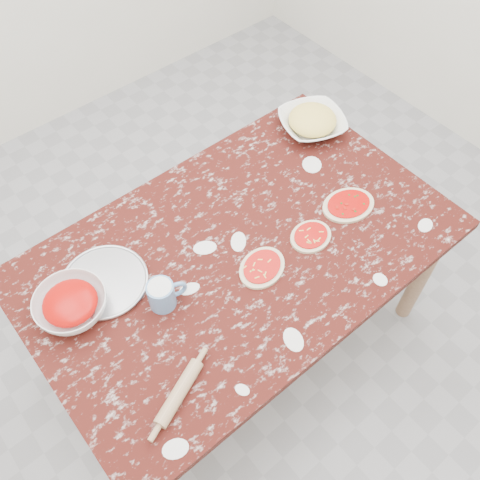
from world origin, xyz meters
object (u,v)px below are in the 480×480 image
(flour_mug, at_px, (163,294))
(sauce_bowl, at_px, (71,305))
(pizza_tray, at_px, (105,282))
(cheese_bowl, at_px, (312,123))
(worktable, at_px, (240,260))
(rolling_pin, at_px, (179,393))

(flour_mug, bearing_deg, sauce_bowl, 146.26)
(pizza_tray, bearing_deg, cheese_bowl, 5.45)
(pizza_tray, height_order, sauce_bowl, sauce_bowl)
(flour_mug, bearing_deg, cheese_bowl, 16.99)
(worktable, distance_m, rolling_pin, 0.60)
(worktable, relative_size, cheese_bowl, 5.68)
(flour_mug, bearing_deg, pizza_tray, 120.55)
(sauce_bowl, relative_size, rolling_pin, 1.11)
(pizza_tray, xyz_separation_m, cheese_bowl, (1.13, 0.11, 0.03))
(worktable, bearing_deg, pizza_tray, 158.07)
(rolling_pin, bearing_deg, worktable, 31.91)
(cheese_bowl, height_order, flour_mug, flour_mug)
(cheese_bowl, bearing_deg, rolling_pin, -152.29)
(worktable, bearing_deg, sauce_bowl, 165.21)
(sauce_bowl, bearing_deg, rolling_pin, -77.27)
(pizza_tray, bearing_deg, worktable, -21.93)
(worktable, relative_size, flour_mug, 11.52)
(sauce_bowl, distance_m, cheese_bowl, 1.27)
(cheese_bowl, bearing_deg, flour_mug, -163.01)
(worktable, distance_m, cheese_bowl, 0.73)
(sauce_bowl, bearing_deg, pizza_tray, 11.42)
(flour_mug, bearing_deg, worktable, 1.90)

